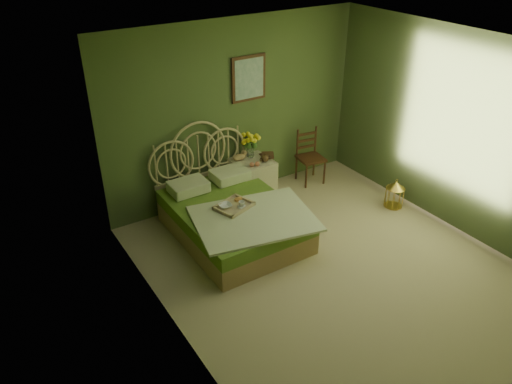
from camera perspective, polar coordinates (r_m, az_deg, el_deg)
floor at (r=6.21m, az=8.64°, el=-8.51°), size 4.50×4.50×0.00m
ceiling at (r=5.06m, az=10.91°, el=15.39°), size 4.50×4.50×0.00m
wall_back at (r=7.18m, az=-2.35°, el=9.19°), size 4.00×0.00×4.00m
wall_left at (r=4.57m, az=-9.61°, el=-4.02°), size 0.00×4.50×4.50m
wall_right at (r=6.92m, az=22.26°, el=6.17°), size 0.00×4.50×4.50m
wall_art at (r=7.11m, az=-0.84°, el=12.85°), size 0.54×0.04×0.64m
bed at (r=6.58m, az=-2.82°, el=-2.68°), size 1.65×2.09×1.29m
nightstand at (r=7.41m, az=-0.44°, el=1.98°), size 0.55×0.55×1.03m
chair at (r=7.88m, az=6.00°, el=4.48°), size 0.43×0.43×0.86m
birdcage at (r=7.51m, az=15.56°, el=-0.26°), size 0.26×0.26×0.40m
book_lower at (r=7.39m, az=0.67°, el=4.05°), size 0.17×0.22×0.02m
book_upper at (r=7.38m, az=0.67°, el=4.20°), size 0.28×0.30×0.02m
cereal_bowl at (r=6.34m, az=-3.55°, el=-1.58°), size 0.17×0.17×0.04m
coffee_cup at (r=6.33m, az=-1.64°, el=-1.41°), size 0.10×0.10×0.08m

